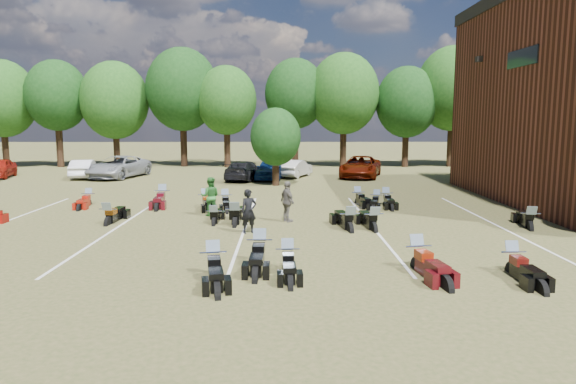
{
  "coord_description": "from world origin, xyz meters",
  "views": [
    {
      "loc": [
        -1.49,
        -17.08,
        4.18
      ],
      "look_at": [
        -1.31,
        4.0,
        1.2
      ],
      "focal_mm": 32.0,
      "sensor_mm": 36.0,
      "label": 1
    }
  ],
  "objects_px": {
    "person_green": "(210,196)",
    "car_4": "(271,169)",
    "person_black": "(249,211)",
    "motorcycle_3": "(288,270)",
    "motorcycle_14": "(162,204)",
    "person_grey": "(287,202)"
  },
  "relations": [
    {
      "from": "person_green",
      "to": "car_4",
      "type": "bearing_deg",
      "value": -100.54
    },
    {
      "from": "car_4",
      "to": "person_green",
      "type": "xyz_separation_m",
      "value": [
        -2.28,
        -13.76,
        0.11
      ]
    },
    {
      "from": "person_black",
      "to": "motorcycle_3",
      "type": "relative_size",
      "value": 0.76
    },
    {
      "from": "motorcycle_3",
      "to": "motorcycle_14",
      "type": "xyz_separation_m",
      "value": [
        -6.16,
        11.29,
        0.0
      ]
    },
    {
      "from": "person_black",
      "to": "person_grey",
      "type": "height_order",
      "value": "person_grey"
    },
    {
      "from": "person_black",
      "to": "motorcycle_14",
      "type": "xyz_separation_m",
      "value": [
        -4.75,
        6.58,
        -0.82
      ]
    },
    {
      "from": "person_black",
      "to": "person_grey",
      "type": "bearing_deg",
      "value": 33.15
    },
    {
      "from": "person_green",
      "to": "motorcycle_3",
      "type": "bearing_deg",
      "value": 110.89
    },
    {
      "from": "motorcycle_3",
      "to": "person_black",
      "type": "bearing_deg",
      "value": 104.63
    },
    {
      "from": "motorcycle_3",
      "to": "person_grey",
      "type": "bearing_deg",
      "value": 87.71
    },
    {
      "from": "person_black",
      "to": "motorcycle_3",
      "type": "distance_m",
      "value": 4.99
    },
    {
      "from": "car_4",
      "to": "person_black",
      "type": "xyz_separation_m",
      "value": [
        -0.37,
        -17.25,
        0.08
      ]
    },
    {
      "from": "person_black",
      "to": "person_grey",
      "type": "relative_size",
      "value": 0.97
    },
    {
      "from": "person_green",
      "to": "person_grey",
      "type": "relative_size",
      "value": 1.01
    },
    {
      "from": "person_green",
      "to": "motorcycle_14",
      "type": "height_order",
      "value": "person_green"
    },
    {
      "from": "person_grey",
      "to": "motorcycle_3",
      "type": "xyz_separation_m",
      "value": [
        -0.04,
        -6.83,
        -0.84
      ]
    },
    {
      "from": "person_green",
      "to": "person_black",
      "type": "bearing_deg",
      "value": 117.62
    },
    {
      "from": "person_black",
      "to": "motorcycle_3",
      "type": "xyz_separation_m",
      "value": [
        1.4,
        -4.72,
        -0.82
      ]
    },
    {
      "from": "car_4",
      "to": "person_black",
      "type": "height_order",
      "value": "person_black"
    },
    {
      "from": "car_4",
      "to": "person_green",
      "type": "relative_size",
      "value": 2.54
    },
    {
      "from": "person_grey",
      "to": "motorcycle_3",
      "type": "bearing_deg",
      "value": 151.6
    },
    {
      "from": "person_green",
      "to": "person_grey",
      "type": "height_order",
      "value": "person_green"
    }
  ]
}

